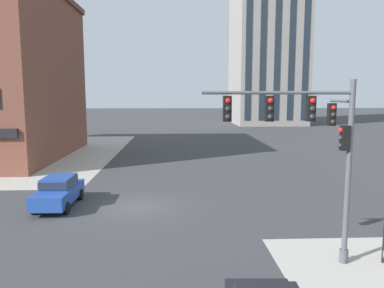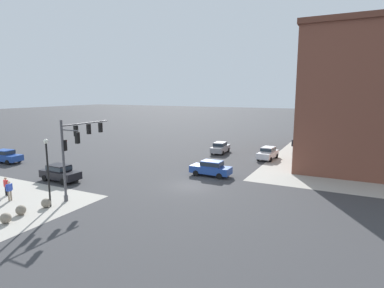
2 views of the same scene
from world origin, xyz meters
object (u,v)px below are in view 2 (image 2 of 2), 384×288
street_lamp_corner_near (48,165)px  car_main_northbound_near (5,156)px  traffic_signal_main (75,145)px  car_main_southbound_far (60,172)px  pedestrian_near_bench (9,189)px  bollard_sphere_curb_b (21,210)px  car_cross_westbound (268,153)px  bollard_sphere_curb_a (46,203)px  bollard_sphere_curb_c (6,218)px  car_cross_eastbound (220,147)px  car_main_northbound_far (211,168)px  pedestrian_at_curb (6,185)px

street_lamp_corner_near → car_main_northbound_near: bearing=-114.5°
traffic_signal_main → car_main_southbound_far: bearing=-117.8°
pedestrian_near_bench → street_lamp_corner_near: bearing=97.6°
bollard_sphere_curb_b → car_cross_westbound: car_cross_westbound is taller
bollard_sphere_curb_b → street_lamp_corner_near: 3.77m
traffic_signal_main → car_cross_westbound: bearing=154.7°
bollard_sphere_curb_a → bollard_sphere_curb_c: size_ratio=1.00×
bollard_sphere_curb_a → bollard_sphere_curb_c: (3.35, 0.09, 0.00)m
car_main_northbound_near → bollard_sphere_curb_a: bearing=64.6°
traffic_signal_main → bollard_sphere_curb_c: size_ratio=9.22×
bollard_sphere_curb_b → car_main_northbound_near: car_main_northbound_near is taller
bollard_sphere_curb_b → car_cross_eastbound: (-29.02, 4.33, 0.55)m
bollard_sphere_curb_b → car_main_southbound_far: car_main_southbound_far is taller
car_main_northbound_far → pedestrian_at_curb: bearing=-43.4°
car_cross_westbound → pedestrian_at_curb: bearing=-33.4°
pedestrian_near_bench → pedestrian_at_curb: bearing=-114.9°
pedestrian_at_curb → street_lamp_corner_near: size_ratio=0.31×
bollard_sphere_curb_a → car_main_northbound_far: 16.58m
traffic_signal_main → bollard_sphere_curb_b: bearing=-9.0°
bollard_sphere_curb_b → car_cross_westbound: size_ratio=0.16×
bollard_sphere_curb_a → street_lamp_corner_near: (-0.29, 0.13, 3.03)m
traffic_signal_main → pedestrian_near_bench: size_ratio=4.00×
bollard_sphere_curb_c → car_cross_westbound: bearing=159.1°
car_main_southbound_far → car_main_northbound_near: bearing=-102.3°
bollard_sphere_curb_a → bollard_sphere_curb_c: bearing=1.6°
street_lamp_corner_near → car_main_northbound_far: bearing=151.6°
bollard_sphere_curb_b → pedestrian_at_curb: size_ratio=0.44×
car_main_northbound_far → car_cross_eastbound: size_ratio=0.99×
pedestrian_near_bench → car_main_northbound_far: pedestrian_near_bench is taller
bollard_sphere_curb_b → car_cross_westbound: (-27.90, 11.67, 0.55)m
car_main_northbound_near → car_main_southbound_far: size_ratio=1.01×
bollard_sphere_curb_a → car_main_northbound_near: 20.41m
street_lamp_corner_near → car_main_southbound_far: (-5.58, -5.30, -2.48)m
traffic_signal_main → pedestrian_at_curb: size_ratio=4.08×
car_cross_eastbound → car_cross_westbound: bearing=81.3°
street_lamp_corner_near → car_main_southbound_far: bearing=-136.5°
bollard_sphere_curb_c → pedestrian_at_curb: (-3.79, -5.64, 0.58)m
car_cross_eastbound → car_cross_westbound: 7.43m
bollard_sphere_curb_b → street_lamp_corner_near: (-2.17, 0.50, 3.03)m
bollard_sphere_curb_c → pedestrian_near_bench: (-3.09, -4.13, 0.60)m
traffic_signal_main → pedestrian_near_bench: (3.21, -4.44, -3.61)m
bollard_sphere_curb_a → car_cross_eastbound: car_cross_eastbound is taller
bollard_sphere_curb_c → car_main_southbound_far: car_main_southbound_far is taller
pedestrian_near_bench → car_main_northbound_near: 16.99m
bollard_sphere_curb_c → pedestrian_near_bench: bearing=-126.8°
car_main_northbound_far → bollard_sphere_curb_c: bearing=-23.4°
pedestrian_near_bench → car_main_northbound_far: size_ratio=0.38×
street_lamp_corner_near → pedestrian_near_bench: bearing=-82.4°
car_cross_eastbound → car_cross_westbound: size_ratio=0.99×
bollard_sphere_curb_b → car_cross_eastbound: size_ratio=0.16×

